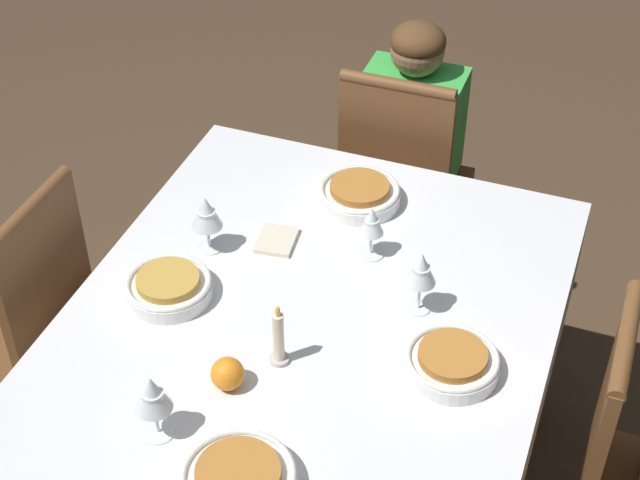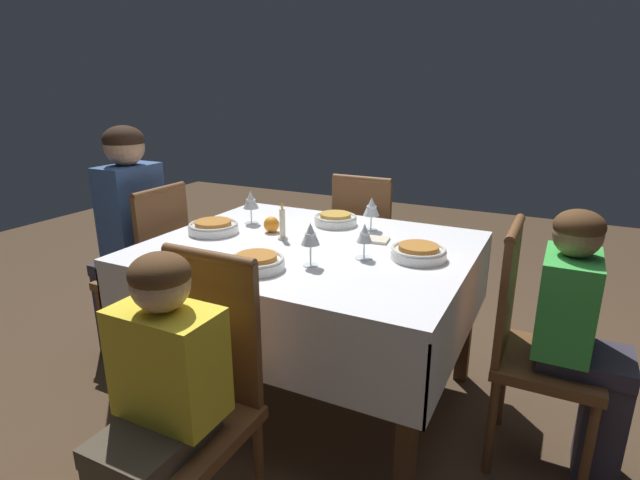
{
  "view_description": "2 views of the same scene",
  "coord_description": "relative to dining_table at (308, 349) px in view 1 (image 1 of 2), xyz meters",
  "views": [
    {
      "loc": [
        1.49,
        0.58,
        2.31
      ],
      "look_at": [
        -0.09,
        -0.0,
        0.92
      ],
      "focal_mm": 55.0,
      "sensor_mm": 36.0,
      "label": 1
    },
    {
      "loc": [
        -0.94,
        1.77,
        1.4
      ],
      "look_at": [
        -0.07,
        0.04,
        0.79
      ],
      "focal_mm": 28.0,
      "sensor_mm": 36.0,
      "label": 2
    }
  ],
  "objects": [
    {
      "name": "wine_glass_south",
      "position": [
        -0.15,
        -0.32,
        0.2
      ],
      "size": [
        0.08,
        0.08,
        0.16
      ],
      "color": "white",
      "rests_on": "dining_table"
    },
    {
      "name": "bowl_north",
      "position": [
        0.04,
        0.35,
        0.12
      ],
      "size": [
        0.21,
        0.21,
        0.06
      ],
      "color": "white",
      "rests_on": "dining_table"
    },
    {
      "name": "wine_glass_east",
      "position": [
        0.41,
        -0.17,
        0.21
      ],
      "size": [
        0.07,
        0.07,
        0.16
      ],
      "color": "white",
      "rests_on": "dining_table"
    },
    {
      "name": "wine_glass_north",
      "position": [
        -0.12,
        0.23,
        0.21
      ],
      "size": [
        0.07,
        0.07,
        0.17
      ],
      "color": "white",
      "rests_on": "dining_table"
    },
    {
      "name": "orange_fruit",
      "position": [
        0.25,
        -0.09,
        0.13
      ],
      "size": [
        0.07,
        0.07,
        0.07
      ],
      "primitive_type": "sphere",
      "color": "orange",
      "rests_on": "dining_table"
    },
    {
      "name": "bowl_east",
      "position": [
        0.48,
        0.04,
        0.12
      ],
      "size": [
        0.23,
        0.23,
        0.06
      ],
      "color": "white",
      "rests_on": "dining_table"
    },
    {
      "name": "wine_glass_west",
      "position": [
        -0.27,
        0.06,
        0.19
      ],
      "size": [
        0.07,
        0.07,
        0.14
      ],
      "color": "white",
      "rests_on": "dining_table"
    },
    {
      "name": "chair_west",
      "position": [
        -0.9,
        -0.03,
        -0.15
      ],
      "size": [
        0.37,
        0.37,
        0.93
      ],
      "rotation": [
        0.0,
        0.0,
        -1.57
      ],
      "color": "brown",
      "rests_on": "ground_plane"
    },
    {
      "name": "napkin_red_folded",
      "position": [
        -0.23,
        -0.17,
        0.1
      ],
      "size": [
        0.12,
        0.1,
        0.01
      ],
      "rotation": [
        0.0,
        0.0,
        0.12
      ],
      "color": "beige",
      "rests_on": "dining_table"
    },
    {
      "name": "chair_north",
      "position": [
        -0.01,
        0.78,
        -0.15
      ],
      "size": [
        0.37,
        0.37,
        0.93
      ],
      "rotation": [
        0.0,
        0.0,
        3.14
      ],
      "color": "brown",
      "rests_on": "ground_plane"
    },
    {
      "name": "person_child_green",
      "position": [
        -1.06,
        -0.03,
        -0.1
      ],
      "size": [
        0.33,
        0.3,
        1.0
      ],
      "rotation": [
        0.0,
        0.0,
        -1.57
      ],
      "color": "#383342",
      "rests_on": "ground_plane"
    },
    {
      "name": "dining_table",
      "position": [
        0.0,
        0.0,
        0.0
      ],
      "size": [
        1.32,
        1.09,
        0.75
      ],
      "color": "silver",
      "rests_on": "ground_plane"
    },
    {
      "name": "chair_south",
      "position": [
        0.04,
        -0.78,
        -0.15
      ],
      "size": [
        0.37,
        0.37,
        0.93
      ],
      "color": "brown",
      "rests_on": "ground_plane"
    },
    {
      "name": "candle_centerpiece",
      "position": [
        0.14,
        -0.01,
        0.16
      ],
      "size": [
        0.04,
        0.04,
        0.16
      ],
      "color": "beige",
      "rests_on": "dining_table"
    },
    {
      "name": "bowl_west",
      "position": [
        -0.46,
        -0.03,
        0.12
      ],
      "size": [
        0.22,
        0.22,
        0.06
      ],
      "color": "white",
      "rests_on": "dining_table"
    },
    {
      "name": "bowl_south",
      "position": [
        0.04,
        -0.33,
        0.12
      ],
      "size": [
        0.2,
        0.2,
        0.06
      ],
      "color": "white",
      "rests_on": "dining_table"
    }
  ]
}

